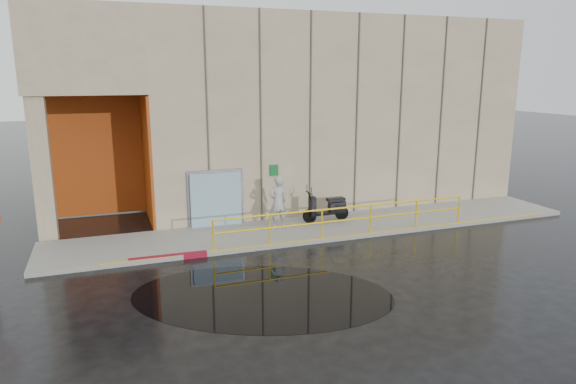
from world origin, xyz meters
The scene contains 8 objects.
ground centered at (0.00, 0.00, 0.00)m, with size 120.00×120.00×0.00m, color black.
sidewalk centered at (4.00, 4.50, 0.07)m, with size 20.00×3.00×0.15m, color gray.
building centered at (5.10, 10.98, 4.21)m, with size 20.00×10.17×8.00m.
guardrail centered at (4.25, 3.15, 0.68)m, with size 9.56×0.06×1.03m.
person centered at (2.27, 4.81, 1.12)m, with size 0.71×0.47×1.94m, color #9F9FA4.
scooter centered at (4.30, 4.98, 0.98)m, with size 1.88×0.63×1.45m.
red_curb centered at (-1.94, 3.10, 0.09)m, with size 2.40×0.18×0.18m, color maroon.
puddle centered at (0.03, -0.41, 0.00)m, with size 6.91×4.25×0.01m, color black.
Camera 1 is at (-3.59, -12.43, 5.67)m, focal length 32.00 mm.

